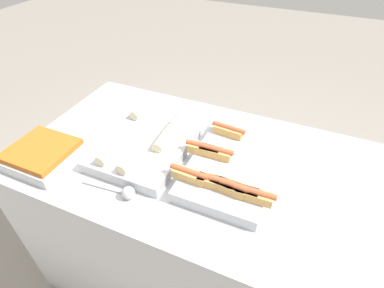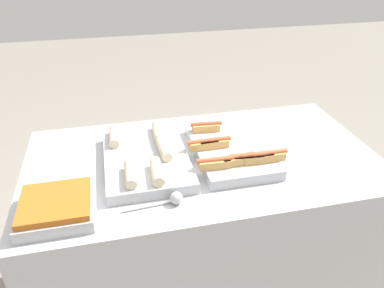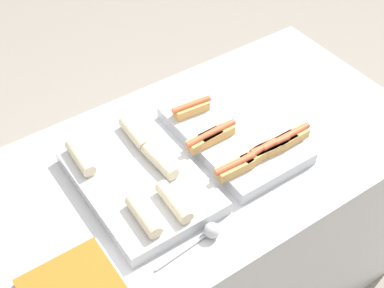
% 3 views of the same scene
% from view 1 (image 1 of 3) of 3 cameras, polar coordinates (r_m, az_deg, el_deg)
% --- Properties ---
extents(ground_plane, '(12.00, 12.00, 0.00)m').
position_cam_1_polar(ground_plane, '(2.03, 1.49, -22.95)').
color(ground_plane, gray).
extents(counter, '(1.61, 0.88, 0.93)m').
position_cam_1_polar(counter, '(1.63, 1.77, -15.39)').
color(counter, '#B7BABF').
rests_on(counter, ground_plane).
extents(tray_hotdogs, '(0.40, 0.51, 0.10)m').
position_cam_1_polar(tray_hotdogs, '(1.22, 7.31, -4.18)').
color(tray_hotdogs, '#B7BABF').
rests_on(tray_hotdogs, counter).
extents(tray_wraps, '(0.36, 0.52, 0.10)m').
position_cam_1_polar(tray_wraps, '(1.35, -8.19, 0.68)').
color(tray_wraps, '#B7BABF').
rests_on(tray_wraps, counter).
extents(tray_side_front, '(0.27, 0.26, 0.07)m').
position_cam_1_polar(tray_side_front, '(1.41, -26.55, -1.79)').
color(tray_side_front, '#B7BABF').
rests_on(tray_side_front, counter).
extents(serving_spoon_near, '(0.24, 0.05, 0.05)m').
position_cam_1_polar(serving_spoon_near, '(1.16, -12.63, -8.95)').
color(serving_spoon_near, '#B2B5BA').
rests_on(serving_spoon_near, counter).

